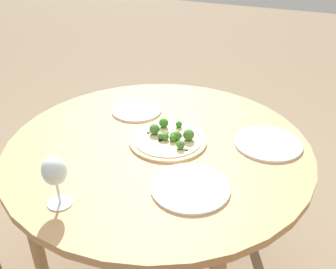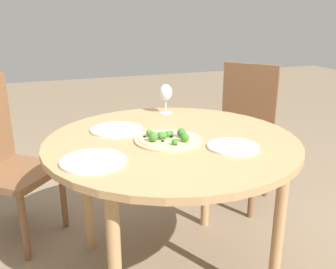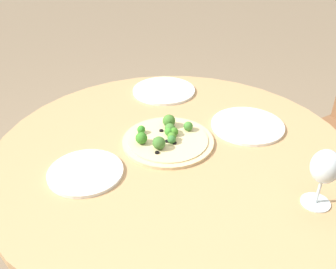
% 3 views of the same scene
% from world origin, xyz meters
% --- Properties ---
extents(dining_table, '(1.14, 1.14, 0.72)m').
position_xyz_m(dining_table, '(0.00, 0.00, 0.65)').
color(dining_table, tan).
rests_on(dining_table, ground_plane).
extents(pizza, '(0.29, 0.29, 0.06)m').
position_xyz_m(pizza, '(-0.03, -0.03, 0.73)').
color(pizza, '#DBBC89').
rests_on(pizza, dining_table).
extents(wine_glass, '(0.07, 0.07, 0.16)m').
position_xyz_m(wine_glass, '(0.12, 0.42, 0.83)').
color(wine_glass, silver).
rests_on(wine_glass, dining_table).
extents(plate_near, '(0.25, 0.25, 0.01)m').
position_xyz_m(plate_near, '(-0.38, -0.16, 0.72)').
color(plate_near, white).
rests_on(plate_near, dining_table).
extents(plate_far, '(0.22, 0.22, 0.01)m').
position_xyz_m(plate_far, '(0.20, -0.20, 0.72)').
color(plate_far, white).
rests_on(plate_far, dining_table).
extents(plate_side, '(0.25, 0.25, 0.01)m').
position_xyz_m(plate_side, '(-0.21, 0.20, 0.72)').
color(plate_side, white).
rests_on(plate_side, dining_table).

